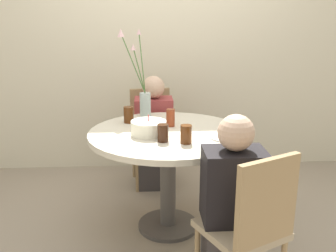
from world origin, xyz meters
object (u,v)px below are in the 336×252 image
at_px(drink_glass_2, 129,115).
at_px(person_boy, 232,210).
at_px(side_plate, 225,137).
at_px(drink_glass_1, 170,118).
at_px(drink_glass_0, 163,133).
at_px(chair_right_flank, 251,222).
at_px(flower_vase, 142,92).
at_px(person_guest, 154,137).
at_px(drink_glass_3, 186,134).
at_px(birthday_cake, 149,128).
at_px(chair_far_back, 152,131).

bearing_deg(drink_glass_2, person_boy, -56.10).
bearing_deg(person_boy, side_plate, 84.36).
bearing_deg(drink_glass_1, person_boy, -69.37).
xyz_separation_m(drink_glass_0, person_boy, (0.37, -0.44, -0.33)).
bearing_deg(drink_glass_2, chair_right_flank, -57.08).
height_order(flower_vase, drink_glass_0, flower_vase).
xyz_separation_m(chair_right_flank, person_guest, (-0.48, 1.54, -0.01)).
xyz_separation_m(chair_right_flank, side_plate, (-0.02, 0.63, 0.27)).
relative_size(person_guest, person_boy, 1.00).
bearing_deg(drink_glass_1, drink_glass_0, -101.49).
bearing_deg(drink_glass_2, drink_glass_3, -53.21).
bearing_deg(birthday_cake, person_guest, 86.33).
height_order(flower_vase, person_boy, flower_vase).
bearing_deg(drink_glass_3, drink_glass_2, 126.79).
bearing_deg(birthday_cake, chair_far_back, 88.06).
bearing_deg(drink_glass_1, drink_glass_3, -79.52).
bearing_deg(drink_glass_0, side_plate, 6.36).
bearing_deg(drink_glass_1, side_plate, -41.61).
relative_size(drink_glass_0, person_guest, 0.11).
bearing_deg(side_plate, drink_glass_0, -173.64).
height_order(chair_right_flank, drink_glass_3, chair_right_flank).
bearing_deg(side_plate, drink_glass_1, 138.39).
bearing_deg(drink_glass_0, chair_right_flank, -52.84).
height_order(flower_vase, person_guest, flower_vase).
relative_size(chair_right_flank, birthday_cake, 3.64).
relative_size(birthday_cake, drink_glass_0, 2.13).
bearing_deg(flower_vase, drink_glass_3, -68.56).
relative_size(chair_right_flank, drink_glass_1, 6.84).
bearing_deg(chair_right_flank, person_guest, -98.76).
height_order(drink_glass_3, person_boy, person_boy).
bearing_deg(chair_far_back, drink_glass_3, -86.68).
height_order(chair_right_flank, person_guest, person_guest).
xyz_separation_m(chair_far_back, person_guest, (0.02, -0.16, -0.01)).
relative_size(drink_glass_2, person_guest, 0.12).
xyz_separation_m(drink_glass_2, person_boy, (0.61, -0.91, -0.33)).
distance_m(birthday_cake, person_guest, 0.86).
relative_size(flower_vase, person_boy, 0.66).
distance_m(birthday_cake, drink_glass_3, 0.31).
relative_size(birthday_cake, drink_glass_3, 2.03).
bearing_deg(flower_vase, drink_glass_1, -56.92).
distance_m(chair_far_back, drink_glass_3, 1.22).
bearing_deg(flower_vase, drink_glass_2, -117.29).
distance_m(chair_right_flank, drink_glass_3, 0.69).
xyz_separation_m(flower_vase, person_guest, (0.10, 0.28, -0.47)).
bearing_deg(drink_glass_1, drink_glass_2, 159.30).
distance_m(chair_right_flank, birthday_cake, 0.96).
distance_m(chair_right_flank, side_plate, 0.69).
bearing_deg(person_guest, chair_far_back, 96.73).
bearing_deg(drink_glass_3, side_plate, 18.74).
xyz_separation_m(flower_vase, drink_glass_1, (0.21, -0.32, -0.13)).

